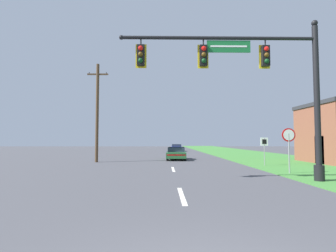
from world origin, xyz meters
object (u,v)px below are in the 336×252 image
(utility_pole_near, at_px, (97,111))
(far_car, at_px, (176,148))
(signal_mast, at_px, (262,80))
(car_ahead, at_px, (176,153))
(route_sign_post, at_px, (264,145))
(stop_sign, at_px, (289,140))

(utility_pole_near, bearing_deg, far_car, 70.65)
(signal_mast, distance_m, far_car, 33.85)
(car_ahead, relative_size, route_sign_post, 2.16)
(signal_mast, relative_size, utility_pole_near, 1.09)
(stop_sign, relative_size, utility_pole_near, 0.29)
(signal_mast, height_order, route_sign_post, signal_mast)
(far_car, xyz_separation_m, route_sign_post, (5.15, -26.25, 0.92))
(utility_pole_near, bearing_deg, signal_mast, -46.74)
(route_sign_post, bearing_deg, stop_sign, -94.63)
(signal_mast, distance_m, stop_sign, 4.64)
(car_ahead, bearing_deg, stop_sign, -62.34)
(far_car, height_order, utility_pole_near, utility_pole_near)
(car_ahead, height_order, far_car, same)
(stop_sign, bearing_deg, car_ahead, 117.66)
(car_ahead, distance_m, utility_pole_near, 8.46)
(signal_mast, bearing_deg, utility_pole_near, 133.26)
(stop_sign, relative_size, route_sign_post, 1.23)
(car_ahead, bearing_deg, route_sign_post, -46.60)
(car_ahead, xyz_separation_m, far_car, (0.98, 19.76, -0.00))
(far_car, bearing_deg, utility_pole_near, -109.35)
(signal_mast, bearing_deg, car_ahead, 103.29)
(stop_sign, xyz_separation_m, route_sign_post, (0.37, 4.52, -0.34))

